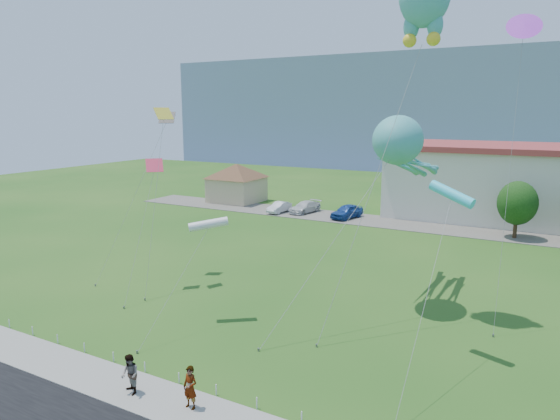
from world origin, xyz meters
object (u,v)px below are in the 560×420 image
at_px(pedestrian_left, 190,387).
at_px(parked_car_silver, 279,207).
at_px(octopus_kite, 402,150).
at_px(pedestrian_right, 130,375).
at_px(pavilion, 237,179).
at_px(parked_car_white, 305,207).
at_px(parked_car_blue, 347,211).

bearing_deg(pedestrian_left, parked_car_silver, 116.66).
bearing_deg(parked_car_silver, pedestrian_left, -62.12).
bearing_deg(octopus_kite, pedestrian_right, -112.09).
xyz_separation_m(pedestrian_left, parked_car_silver, (-16.11, 36.67, -0.31)).
bearing_deg(pavilion, parked_car_silver, -24.72).
bearing_deg(parked_car_silver, parked_car_white, 31.09).
xyz_separation_m(pavilion, pedestrian_right, (21.86, -41.03, -2.07)).
height_order(parked_car_white, octopus_kite, octopus_kite).
bearing_deg(parked_car_white, pedestrian_right, -62.04).
height_order(pavilion, pedestrian_right, pavilion).
distance_m(parked_car_silver, octopus_kite, 30.03).
xyz_separation_m(parked_car_white, octopus_kite, (17.16, -22.11, 8.74)).
height_order(parked_car_silver, parked_car_white, parked_car_white).
relative_size(parked_car_silver, parked_car_blue, 0.83).
bearing_deg(pedestrian_left, pedestrian_right, -169.40).
relative_size(parked_car_white, parked_car_blue, 1.01).
xyz_separation_m(pedestrian_left, octopus_kite, (3.76, 15.93, 8.48)).
height_order(pavilion, parked_car_blue, pavilion).
height_order(pedestrian_left, pedestrian_right, pedestrian_left).
xyz_separation_m(pavilion, octopus_kite, (28.49, -24.71, 6.44)).
height_order(pedestrian_left, parked_car_silver, pedestrian_left).
relative_size(pavilion, pedestrian_left, 5.19).
height_order(pavilion, pedestrian_left, pavilion).
bearing_deg(parked_car_silver, pavilion, 159.45).
distance_m(parked_car_silver, parked_car_white, 3.04).
relative_size(pedestrian_left, parked_car_white, 0.39).
bearing_deg(pavilion, octopus_kite, -40.93).
xyz_separation_m(pedestrian_left, parked_car_white, (-13.40, 38.04, -0.26)).
bearing_deg(pavilion, pedestrian_right, -61.94).
height_order(pedestrian_right, octopus_kite, octopus_kite).
relative_size(pavilion, parked_car_blue, 2.04).
distance_m(pedestrian_right, parked_car_blue, 38.15).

